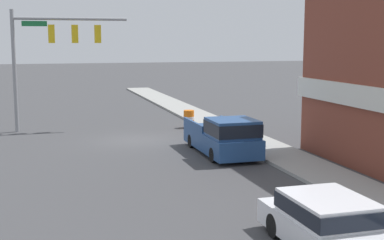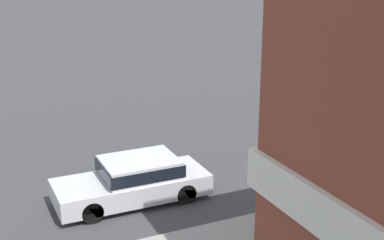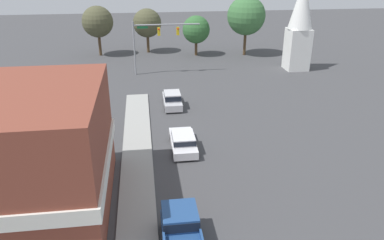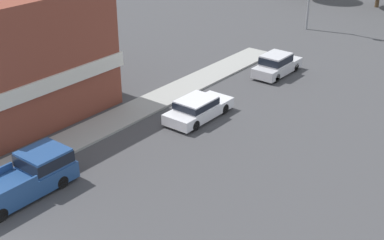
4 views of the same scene
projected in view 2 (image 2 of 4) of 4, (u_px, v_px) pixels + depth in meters
car_lead at (135, 179)px, 16.98m from camera, size 1.94×4.86×1.40m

